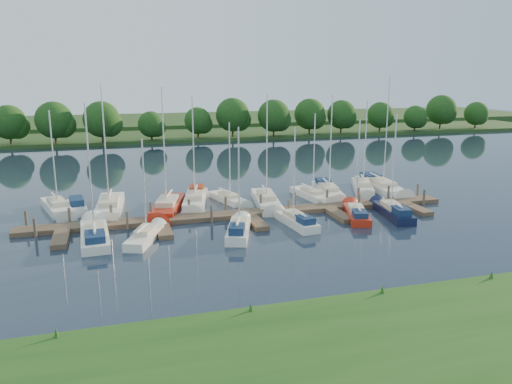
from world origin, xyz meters
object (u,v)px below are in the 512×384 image
object	(u,v)px
motorboat	(77,207)
sailboat_n_5	(229,200)
sailboat_n_0	(58,209)
dock	(249,216)
sailboat_s_2	(239,231)

from	to	relation	value
motorboat	sailboat_n_5	bearing A→B (deg)	168.04
sailboat_n_0	motorboat	world-z (taller)	sailboat_n_0
dock	motorboat	size ratio (longest dim) A/B	7.42
dock	sailboat_n_0	distance (m)	18.42
sailboat_n_0	sailboat_s_2	world-z (taller)	sailboat_n_0
motorboat	sailboat_s_2	bearing A→B (deg)	130.30
sailboat_n_0	sailboat_n_5	distance (m)	16.60
sailboat_n_0	sailboat_s_2	distance (m)	18.87
motorboat	sailboat_n_0	bearing A→B (deg)	-4.98
sailboat_n_5	sailboat_s_2	bearing A→B (deg)	64.79
motorboat	sailboat_s_2	size ratio (longest dim) A/B	0.59
dock	sailboat_n_5	xyz separation A→B (m)	(-0.42, 6.10, 0.07)
dock	motorboat	distance (m)	16.83
dock	sailboat_n_0	xyz separation A→B (m)	(-16.99, 7.10, 0.08)
dock	motorboat	bearing A→B (deg)	154.73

